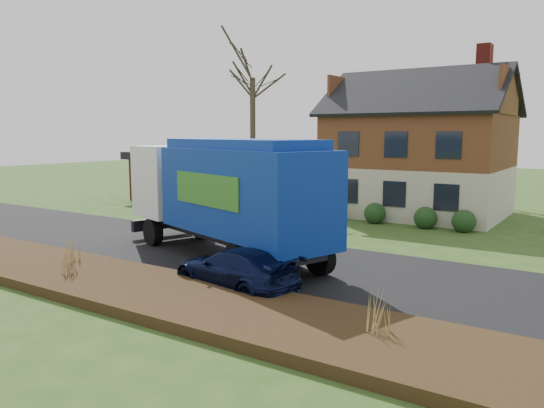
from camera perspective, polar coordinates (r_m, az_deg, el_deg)
The scene contains 13 objects.
ground at distance 19.82m, azimuth -3.21°, elevation -5.70°, with size 120.00×120.00×0.00m, color #294717.
road at distance 19.82m, azimuth -3.21°, elevation -5.67°, with size 80.00×7.00×0.02m, color black.
mulch_verge at distance 15.99m, azimuth -14.76°, elevation -8.66°, with size 80.00×3.50×0.30m, color black.
main_house at distance 31.04m, azimuth 14.67°, elevation 6.40°, with size 12.95×8.95×9.26m.
ranch_house at distance 37.03m, azimuth -6.12°, elevation 3.33°, with size 9.80×8.20×3.70m.
garbage_truck at distance 19.24m, azimuth -5.04°, elevation 1.49°, with size 10.52×5.83×4.37m.
silver_sedan at distance 27.26m, azimuth -8.53°, elevation -0.61°, with size 1.47×4.22×1.39m, color #9A9DA1.
navy_wagon at distance 15.70m, azimuth -3.97°, elevation -6.97°, with size 1.72×4.23×1.23m, color black.
tree_front_west at distance 31.64m, azimuth -2.12°, elevation 15.45°, with size 3.62×3.62×10.76m.
tree_back at distance 39.19m, azimuth 19.21°, elevation 13.02°, with size 3.23×3.23×10.23m.
grass_clump_west at distance 18.92m, azimuth -20.74°, elevation -4.40°, with size 0.37×0.30×0.97m.
grass_clump_mid at distance 17.31m, azimuth -20.85°, elevation -5.31°, with size 0.39×0.32×1.08m.
grass_clump_east at distance 11.85m, azimuth 11.54°, elevation -11.31°, with size 0.36×0.30×0.91m.
Camera 1 is at (11.54, -15.45, 4.57)m, focal length 35.00 mm.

